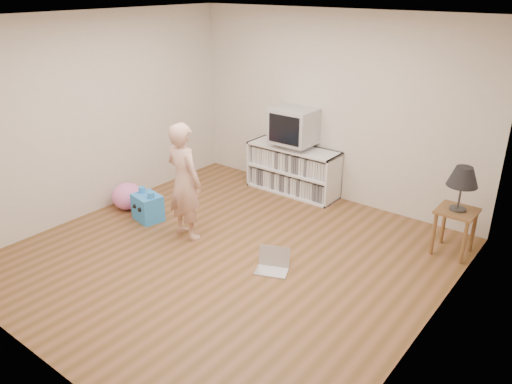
{
  "coord_description": "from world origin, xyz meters",
  "views": [
    {
      "loc": [
        3.31,
        -3.75,
        2.95
      ],
      "look_at": [
        0.09,
        0.4,
        0.69
      ],
      "focal_mm": 35.0,
      "sensor_mm": 36.0,
      "label": 1
    }
  ],
  "objects_px": {
    "plush_blue": "(148,207)",
    "plush_pink": "(128,196)",
    "dvd_deck": "(294,145)",
    "table_lamp": "(463,178)",
    "media_unit": "(294,169)",
    "crt_tv": "(294,126)",
    "side_table": "(456,221)",
    "laptop": "(273,264)",
    "person": "(184,182)"
  },
  "relations": [
    {
      "from": "person",
      "to": "laptop",
      "type": "height_order",
      "value": "person"
    },
    {
      "from": "crt_tv",
      "to": "side_table",
      "type": "xyz_separation_m",
      "value": [
        2.47,
        -0.37,
        -0.6
      ]
    },
    {
      "from": "side_table",
      "to": "dvd_deck",
      "type": "bearing_deg",
      "value": 171.47
    },
    {
      "from": "laptop",
      "to": "plush_blue",
      "type": "height_order",
      "value": "plush_blue"
    },
    {
      "from": "side_table",
      "to": "plush_pink",
      "type": "xyz_separation_m",
      "value": [
        -3.94,
        -1.51,
        -0.23
      ]
    },
    {
      "from": "side_table",
      "to": "media_unit",
      "type": "bearing_deg",
      "value": 171.12
    },
    {
      "from": "crt_tv",
      "to": "plush_blue",
      "type": "relative_size",
      "value": 1.4
    },
    {
      "from": "laptop",
      "to": "person",
      "type": "bearing_deg",
      "value": 158.74
    },
    {
      "from": "dvd_deck",
      "to": "side_table",
      "type": "bearing_deg",
      "value": -8.53
    },
    {
      "from": "person",
      "to": "plush_pink",
      "type": "bearing_deg",
      "value": 2.08
    },
    {
      "from": "laptop",
      "to": "plush_blue",
      "type": "distance_m",
      "value": 2.03
    },
    {
      "from": "plush_blue",
      "to": "plush_pink",
      "type": "height_order",
      "value": "plush_blue"
    },
    {
      "from": "crt_tv",
      "to": "laptop",
      "type": "bearing_deg",
      "value": -61.55
    },
    {
      "from": "dvd_deck",
      "to": "plush_blue",
      "type": "height_order",
      "value": "dvd_deck"
    },
    {
      "from": "crt_tv",
      "to": "plush_pink",
      "type": "distance_m",
      "value": 2.53
    },
    {
      "from": "crt_tv",
      "to": "laptop",
      "type": "height_order",
      "value": "crt_tv"
    },
    {
      "from": "media_unit",
      "to": "person",
      "type": "relative_size",
      "value": 0.97
    },
    {
      "from": "side_table",
      "to": "person",
      "type": "relative_size",
      "value": 0.38
    },
    {
      "from": "media_unit",
      "to": "person",
      "type": "xyz_separation_m",
      "value": [
        -0.25,
        -1.97,
        0.37
      ]
    },
    {
      "from": "dvd_deck",
      "to": "side_table",
      "type": "xyz_separation_m",
      "value": [
        2.47,
        -0.37,
        -0.32
      ]
    },
    {
      "from": "side_table",
      "to": "person",
      "type": "xyz_separation_m",
      "value": [
        -2.72,
        -1.59,
        0.31
      ]
    },
    {
      "from": "dvd_deck",
      "to": "table_lamp",
      "type": "height_order",
      "value": "table_lamp"
    },
    {
      "from": "crt_tv",
      "to": "side_table",
      "type": "relative_size",
      "value": 1.09
    },
    {
      "from": "plush_pink",
      "to": "media_unit",
      "type": "bearing_deg",
      "value": 52.2
    },
    {
      "from": "side_table",
      "to": "table_lamp",
      "type": "bearing_deg",
      "value": 0.0
    },
    {
      "from": "dvd_deck",
      "to": "plush_pink",
      "type": "height_order",
      "value": "dvd_deck"
    },
    {
      "from": "laptop",
      "to": "table_lamp",
      "type": "bearing_deg",
      "value": 25.1
    },
    {
      "from": "media_unit",
      "to": "laptop",
      "type": "distance_m",
      "value": 2.23
    },
    {
      "from": "crt_tv",
      "to": "plush_pink",
      "type": "xyz_separation_m",
      "value": [
        -1.47,
        -1.88,
        -0.84
      ]
    },
    {
      "from": "laptop",
      "to": "plush_blue",
      "type": "relative_size",
      "value": 1.0
    },
    {
      "from": "table_lamp",
      "to": "dvd_deck",
      "type": "bearing_deg",
      "value": 171.47
    },
    {
      "from": "person",
      "to": "plush_pink",
      "type": "height_order",
      "value": "person"
    },
    {
      "from": "media_unit",
      "to": "plush_blue",
      "type": "relative_size",
      "value": 3.27
    },
    {
      "from": "dvd_deck",
      "to": "plush_pink",
      "type": "relative_size",
      "value": 1.05
    },
    {
      "from": "plush_blue",
      "to": "table_lamp",
      "type": "bearing_deg",
      "value": 35.84
    },
    {
      "from": "media_unit",
      "to": "person",
      "type": "height_order",
      "value": "person"
    },
    {
      "from": "dvd_deck",
      "to": "plush_pink",
      "type": "distance_m",
      "value": 2.45
    },
    {
      "from": "media_unit",
      "to": "person",
      "type": "distance_m",
      "value": 2.02
    },
    {
      "from": "table_lamp",
      "to": "media_unit",
      "type": "bearing_deg",
      "value": 171.12
    },
    {
      "from": "dvd_deck",
      "to": "person",
      "type": "height_order",
      "value": "person"
    },
    {
      "from": "media_unit",
      "to": "laptop",
      "type": "xyz_separation_m",
      "value": [
        1.04,
        -1.95,
        -0.28
      ]
    },
    {
      "from": "table_lamp",
      "to": "plush_pink",
      "type": "xyz_separation_m",
      "value": [
        -3.94,
        -1.51,
        -0.76
      ]
    },
    {
      "from": "crt_tv",
      "to": "table_lamp",
      "type": "xyz_separation_m",
      "value": [
        2.47,
        -0.37,
        -0.08
      ]
    },
    {
      "from": "dvd_deck",
      "to": "table_lamp",
      "type": "distance_m",
      "value": 2.5
    },
    {
      "from": "crt_tv",
      "to": "person",
      "type": "relative_size",
      "value": 0.41
    },
    {
      "from": "media_unit",
      "to": "crt_tv",
      "type": "relative_size",
      "value": 2.33
    },
    {
      "from": "crt_tv",
      "to": "person",
      "type": "height_order",
      "value": "person"
    },
    {
      "from": "crt_tv",
      "to": "plush_pink",
      "type": "relative_size",
      "value": 1.4
    },
    {
      "from": "media_unit",
      "to": "table_lamp",
      "type": "distance_m",
      "value": 2.57
    },
    {
      "from": "media_unit",
      "to": "crt_tv",
      "type": "distance_m",
      "value": 0.67
    }
  ]
}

